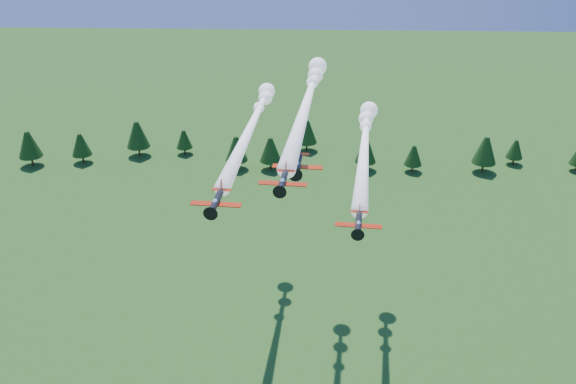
{
  "coord_description": "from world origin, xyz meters",
  "views": [
    {
      "loc": [
        3.29,
        -82.11,
        85.16
      ],
      "look_at": [
        0.33,
        0.0,
        43.66
      ],
      "focal_mm": 40.0,
      "sensor_mm": 36.0,
      "label": 1
    }
  ],
  "objects_px": {
    "plane_left": "(252,124)",
    "plane_right": "(365,144)",
    "plane_lead": "(307,101)",
    "plane_slot": "(298,164)"
  },
  "relations": [
    {
      "from": "plane_left",
      "to": "plane_slot",
      "type": "bearing_deg",
      "value": -66.05
    },
    {
      "from": "plane_lead",
      "to": "plane_slot",
      "type": "distance_m",
      "value": 17.26
    },
    {
      "from": "plane_lead",
      "to": "plane_right",
      "type": "xyz_separation_m",
      "value": [
        10.69,
        2.64,
        -9.08
      ]
    },
    {
      "from": "plane_lead",
      "to": "plane_slot",
      "type": "bearing_deg",
      "value": -89.32
    },
    {
      "from": "plane_right",
      "to": "plane_lead",
      "type": "bearing_deg",
      "value": -160.44
    },
    {
      "from": "plane_lead",
      "to": "plane_right",
      "type": "distance_m",
      "value": 14.27
    },
    {
      "from": "plane_left",
      "to": "plane_right",
      "type": "height_order",
      "value": "plane_left"
    },
    {
      "from": "plane_lead",
      "to": "plane_slot",
      "type": "xyz_separation_m",
      "value": [
        -1.26,
        -16.56,
        -4.7
      ]
    },
    {
      "from": "plane_lead",
      "to": "plane_left",
      "type": "bearing_deg",
      "value": 141.24
    },
    {
      "from": "plane_left",
      "to": "plane_right",
      "type": "xyz_separation_m",
      "value": [
        21.45,
        -7.69,
        -0.74
      ]
    }
  ]
}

